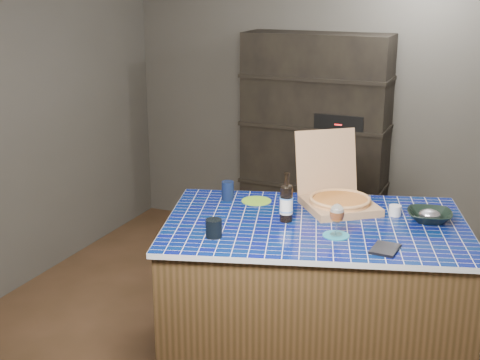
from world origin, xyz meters
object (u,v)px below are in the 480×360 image
at_px(wine_glass, 337,214).
at_px(pizza_box, 338,198).
at_px(dvd_case, 385,249).
at_px(bowl, 429,216).
at_px(mead_bottle, 286,202).
at_px(kitchen_island, 314,297).

bearing_deg(wine_glass, pizza_box, 103.90).
distance_m(dvd_case, bowl, 0.53).
bearing_deg(pizza_box, wine_glass, -113.97).
bearing_deg(dvd_case, wine_glass, 165.66).
bearing_deg(mead_bottle, kitchen_island, 14.31).
height_order(wine_glass, bowl, wine_glass).
xyz_separation_m(kitchen_island, bowl, (0.58, 0.27, 0.49)).
height_order(kitchen_island, dvd_case, dvd_case).
bearing_deg(pizza_box, dvd_case, -91.90).
xyz_separation_m(kitchen_island, pizza_box, (0.05, 0.29, 0.52)).
height_order(wine_glass, dvd_case, wine_glass).
bearing_deg(wine_glass, kitchen_island, 135.54).
height_order(pizza_box, dvd_case, pizza_box).
distance_m(kitchen_island, wine_glass, 0.62).
distance_m(wine_glass, dvd_case, 0.31).
height_order(kitchen_island, mead_bottle, mead_bottle).
bearing_deg(bowl, kitchen_island, -154.91).
bearing_deg(mead_bottle, wine_glass, -19.13).
relative_size(pizza_box, wine_glass, 3.54).
height_order(dvd_case, bowl, bowl).
distance_m(wine_glass, bowl, 0.60).
distance_m(pizza_box, mead_bottle, 0.40).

